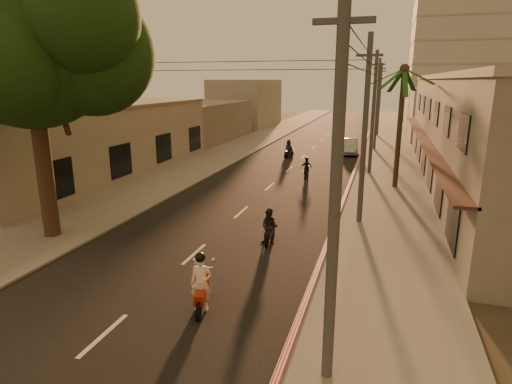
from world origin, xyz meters
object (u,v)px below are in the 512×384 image
at_px(scooter_red, 201,284).
at_px(scooter_mid_b, 306,169).
at_px(broadleaf_tree, 39,40).
at_px(scooter_far_a, 289,150).
at_px(parked_car, 349,146).
at_px(scooter_mid_a, 270,228).
at_px(palm_tree, 404,76).

distance_m(scooter_red, scooter_mid_b, 19.12).
bearing_deg(scooter_red, broadleaf_tree, 139.94).
distance_m(broadleaf_tree, scooter_far_a, 24.87).
xyz_separation_m(scooter_mid_b, parked_car, (2.05, 11.82, 0.03)).
distance_m(scooter_red, scooter_mid_a, 5.98).
height_order(scooter_red, scooter_mid_b, scooter_red).
xyz_separation_m(broadleaf_tree, scooter_red, (8.67, -4.05, -7.63)).
distance_m(broadleaf_tree, scooter_mid_a, 12.21).
bearing_deg(scooter_mid_a, parked_car, 85.26).
xyz_separation_m(scooter_red, scooter_mid_b, (-0.18, 19.12, -0.14)).
bearing_deg(scooter_far_a, broadleaf_tree, -86.91).
bearing_deg(broadleaf_tree, scooter_mid_a, 11.62).
distance_m(scooter_far_a, parked_car, 6.43).
height_order(scooter_mid_b, scooter_far_a, scooter_far_a).
height_order(palm_tree, scooter_mid_b, palm_tree).
distance_m(palm_tree, parked_car, 15.09).
bearing_deg(scooter_mid_b, parked_car, 77.55).
relative_size(scooter_red, scooter_mid_b, 1.19).
bearing_deg(scooter_red, scooter_far_a, 81.80).
height_order(palm_tree, parked_car, palm_tree).
distance_m(palm_tree, scooter_mid_a, 14.58).
relative_size(scooter_red, parked_car, 0.42).
height_order(broadleaf_tree, scooter_mid_b, broadleaf_tree).
xyz_separation_m(scooter_mid_a, parked_car, (1.29, 24.99, -0.00)).
distance_m(broadleaf_tree, scooter_red, 12.24).
bearing_deg(scooter_red, scooter_mid_b, 75.49).
bearing_deg(scooter_mid_a, scooter_far_a, 98.51).
relative_size(broadleaf_tree, scooter_red, 6.35).
bearing_deg(broadleaf_tree, scooter_mid_b, 60.61).
bearing_deg(parked_car, scooter_red, -98.62).
height_order(palm_tree, scooter_far_a, palm_tree).
relative_size(scooter_mid_a, scooter_far_a, 0.99).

